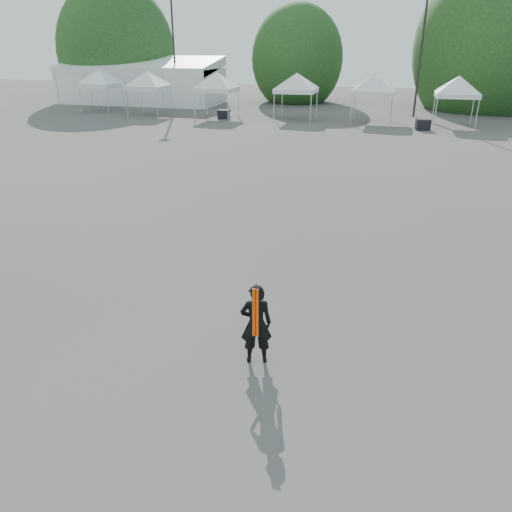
# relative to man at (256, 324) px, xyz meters

# --- Properties ---
(ground) EXTENTS (120.00, 120.00, 0.00)m
(ground) POSITION_rel_man_xyz_m (0.24, 2.88, -0.78)
(ground) COLOR #474442
(ground) RESTS_ON ground
(marquee) EXTENTS (15.00, 6.25, 4.23)m
(marquee) POSITION_rel_man_xyz_m (-21.76, 37.88, 1.19)
(marquee) COLOR white
(marquee) RESTS_ON ground
(light_pole_west) EXTENTS (0.60, 0.25, 10.30)m
(light_pole_west) POSITION_rel_man_xyz_m (-17.76, 36.88, 4.99)
(light_pole_west) COLOR black
(light_pole_west) RESTS_ON ground
(light_pole_east) EXTENTS (0.60, 0.25, 9.80)m
(light_pole_east) POSITION_rel_man_xyz_m (3.24, 34.88, 4.74)
(light_pole_east) COLOR black
(light_pole_east) RESTS_ON ground
(tree_far_w) EXTENTS (4.80, 4.80, 7.30)m
(tree_far_w) POSITION_rel_man_xyz_m (-25.76, 40.88, 3.76)
(tree_far_w) COLOR #382314
(tree_far_w) RESTS_ON ground
(tree_mid_w) EXTENTS (4.16, 4.16, 6.33)m
(tree_mid_w) POSITION_rel_man_xyz_m (-7.76, 42.88, 3.15)
(tree_mid_w) COLOR #382314
(tree_mid_w) RESTS_ON ground
(tree_mid_e) EXTENTS (5.12, 5.12, 7.79)m
(tree_mid_e) POSITION_rel_man_xyz_m (9.24, 41.88, 4.06)
(tree_mid_e) COLOR #382314
(tree_mid_e) RESTS_ON ground
(tent_a) EXTENTS (3.88, 3.88, 3.88)m
(tent_a) POSITION_rel_man_xyz_m (-22.31, 31.68, 2.28)
(tent_a) COLOR silver
(tent_a) RESTS_ON ground
(tent_b) EXTENTS (3.93, 3.93, 3.88)m
(tent_b) POSITION_rel_man_xyz_m (-17.26, 30.39, 2.28)
(tent_b) COLOR silver
(tent_b) RESTS_ON ground
(tent_c) EXTENTS (4.01, 4.01, 3.88)m
(tent_c) POSITION_rel_man_xyz_m (-11.47, 30.25, 2.28)
(tent_c) COLOR silver
(tent_c) RESTS_ON ground
(tent_d) EXTENTS (4.17, 4.17, 3.88)m
(tent_d) POSITION_rel_man_xyz_m (-5.45, 31.07, 2.28)
(tent_d) COLOR silver
(tent_d) RESTS_ON ground
(tent_e) EXTENTS (4.17, 4.17, 3.88)m
(tent_e) POSITION_rel_man_xyz_m (0.18, 31.01, 2.28)
(tent_e) COLOR silver
(tent_e) RESTS_ON ground
(tent_f) EXTENTS (3.98, 3.98, 3.88)m
(tent_f) POSITION_rel_man_xyz_m (5.80, 30.59, 2.28)
(tent_f) COLOR silver
(tent_f) RESTS_ON ground
(man) EXTENTS (0.65, 0.53, 1.55)m
(man) POSITION_rel_man_xyz_m (0.00, 0.00, 0.00)
(man) COLOR black
(man) RESTS_ON ground
(crate_west) EXTENTS (0.93, 0.77, 0.65)m
(crate_west) POSITION_rel_man_xyz_m (-10.83, 29.87, -0.45)
(crate_west) COLOR black
(crate_west) RESTS_ON ground
(crate_mid) EXTENTS (1.01, 0.85, 0.70)m
(crate_mid) POSITION_rel_man_xyz_m (3.73, 28.25, -0.43)
(crate_mid) COLOR black
(crate_mid) RESTS_ON ground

